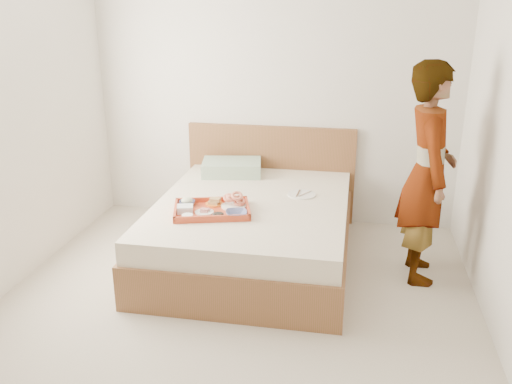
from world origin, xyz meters
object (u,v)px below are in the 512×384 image
object	(u,v)px
bed	(252,231)
dinner_plate	(302,194)
tray	(212,209)
person	(427,174)

from	to	relation	value
bed	dinner_plate	bearing A→B (deg)	30.16
tray	dinner_plate	bearing A→B (deg)	23.33
dinner_plate	tray	bearing A→B (deg)	-141.02
bed	dinner_plate	size ratio (longest dim) A/B	8.32
bed	tray	world-z (taller)	tray
bed	person	distance (m)	1.48
bed	tray	size ratio (longest dim) A/B	3.43
dinner_plate	person	bearing A→B (deg)	-13.92
tray	person	bearing A→B (deg)	-5.74
person	dinner_plate	bearing A→B (deg)	73.16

